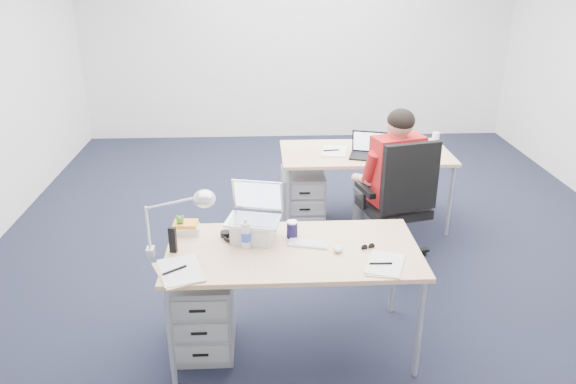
% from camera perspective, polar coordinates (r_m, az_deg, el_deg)
% --- Properties ---
extents(floor, '(7.00, 7.00, 0.00)m').
position_cam_1_polar(floor, '(5.12, 3.43, -5.72)').
color(floor, black).
rests_on(floor, ground).
extents(room, '(6.02, 7.02, 2.80)m').
position_cam_1_polar(room, '(4.56, 3.94, 13.57)').
color(room, silver).
rests_on(room, ground).
extents(desk_near, '(1.60, 0.80, 0.73)m').
position_cam_1_polar(desk_near, '(3.59, 0.52, -6.46)').
color(desk_near, tan).
rests_on(desk_near, ground).
extents(desk_far, '(1.60, 0.80, 0.73)m').
position_cam_1_polar(desk_far, '(5.42, 7.83, 3.63)').
color(desk_far, tan).
rests_on(desk_far, ground).
extents(office_chair, '(0.87, 0.87, 1.14)m').
position_cam_1_polar(office_chair, '(4.82, 10.67, -3.69)').
color(office_chair, black).
rests_on(office_chair, ground).
extents(seated_person, '(0.55, 0.78, 1.33)m').
position_cam_1_polar(seated_person, '(4.83, 9.98, 0.98)').
color(seated_person, red).
rests_on(seated_person, ground).
extents(drawer_pedestal_near, '(0.40, 0.50, 0.55)m').
position_cam_1_polar(drawer_pedestal_near, '(3.84, -8.64, -11.79)').
color(drawer_pedestal_near, gray).
rests_on(drawer_pedestal_near, ground).
extents(drawer_pedestal_far, '(0.40, 0.50, 0.55)m').
position_cam_1_polar(drawer_pedestal_far, '(5.43, 1.49, -0.73)').
color(drawer_pedestal_far, gray).
rests_on(drawer_pedestal_far, ground).
extents(silver_laptop, '(0.39, 0.34, 0.36)m').
position_cam_1_polar(silver_laptop, '(3.62, -3.58, -2.23)').
color(silver_laptop, silver).
rests_on(silver_laptop, desk_near).
extents(wireless_keyboard, '(0.28, 0.17, 0.01)m').
position_cam_1_polar(wireless_keyboard, '(3.62, 2.11, -5.24)').
color(wireless_keyboard, white).
rests_on(wireless_keyboard, desk_near).
extents(computer_mouse, '(0.07, 0.10, 0.03)m').
position_cam_1_polar(computer_mouse, '(3.55, 5.10, -5.73)').
color(computer_mouse, white).
rests_on(computer_mouse, desk_near).
extents(headphones, '(0.28, 0.25, 0.04)m').
position_cam_1_polar(headphones, '(3.71, -5.22, -4.43)').
color(headphones, black).
rests_on(headphones, desk_near).
extents(can_koozie, '(0.08, 0.08, 0.12)m').
position_cam_1_polar(can_koozie, '(3.68, 0.42, -3.81)').
color(can_koozie, '#18133D').
rests_on(can_koozie, desk_near).
extents(water_bottle, '(0.07, 0.07, 0.20)m').
position_cam_1_polar(water_bottle, '(3.55, -4.30, -4.21)').
color(water_bottle, silver).
rests_on(water_bottle, desk_near).
extents(bear_figurine, '(0.08, 0.06, 0.13)m').
position_cam_1_polar(bear_figurine, '(3.80, -10.88, -3.26)').
color(bear_figurine, '#32751F').
rests_on(bear_figurine, desk_near).
extents(book_stack, '(0.19, 0.16, 0.08)m').
position_cam_1_polar(book_stack, '(3.81, -10.30, -3.59)').
color(book_stack, silver).
rests_on(book_stack, desk_near).
extents(cordless_phone, '(0.05, 0.04, 0.17)m').
position_cam_1_polar(cordless_phone, '(3.57, -11.63, -4.78)').
color(cordless_phone, black).
rests_on(cordless_phone, desk_near).
extents(papers_left, '(0.33, 0.39, 0.01)m').
position_cam_1_polar(papers_left, '(3.38, -11.06, -7.95)').
color(papers_left, '#D9BB7D').
rests_on(papers_left, desk_near).
extents(papers_right, '(0.29, 0.34, 0.01)m').
position_cam_1_polar(papers_right, '(3.43, 9.72, -7.30)').
color(papers_right, '#D9BB7D').
rests_on(papers_right, desk_near).
extents(sunglasses, '(0.11, 0.07, 0.02)m').
position_cam_1_polar(sunglasses, '(3.60, 8.12, -5.55)').
color(sunglasses, black).
rests_on(sunglasses, desk_near).
extents(desk_lamp, '(0.42, 0.26, 0.45)m').
position_cam_1_polar(desk_lamp, '(3.47, -11.90, -3.05)').
color(desk_lamp, silver).
rests_on(desk_lamp, desk_near).
extents(dark_laptop, '(0.41, 0.40, 0.24)m').
position_cam_1_polar(dark_laptop, '(5.20, 8.19, 4.74)').
color(dark_laptop, black).
rests_on(dark_laptop, desk_far).
extents(far_cup, '(0.09, 0.09, 0.10)m').
position_cam_1_polar(far_cup, '(5.80, 14.77, 5.39)').
color(far_cup, white).
rests_on(far_cup, desk_far).
extents(far_papers, '(0.28, 0.36, 0.01)m').
position_cam_1_polar(far_papers, '(5.36, 4.63, 4.13)').
color(far_papers, white).
rests_on(far_papers, desk_far).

